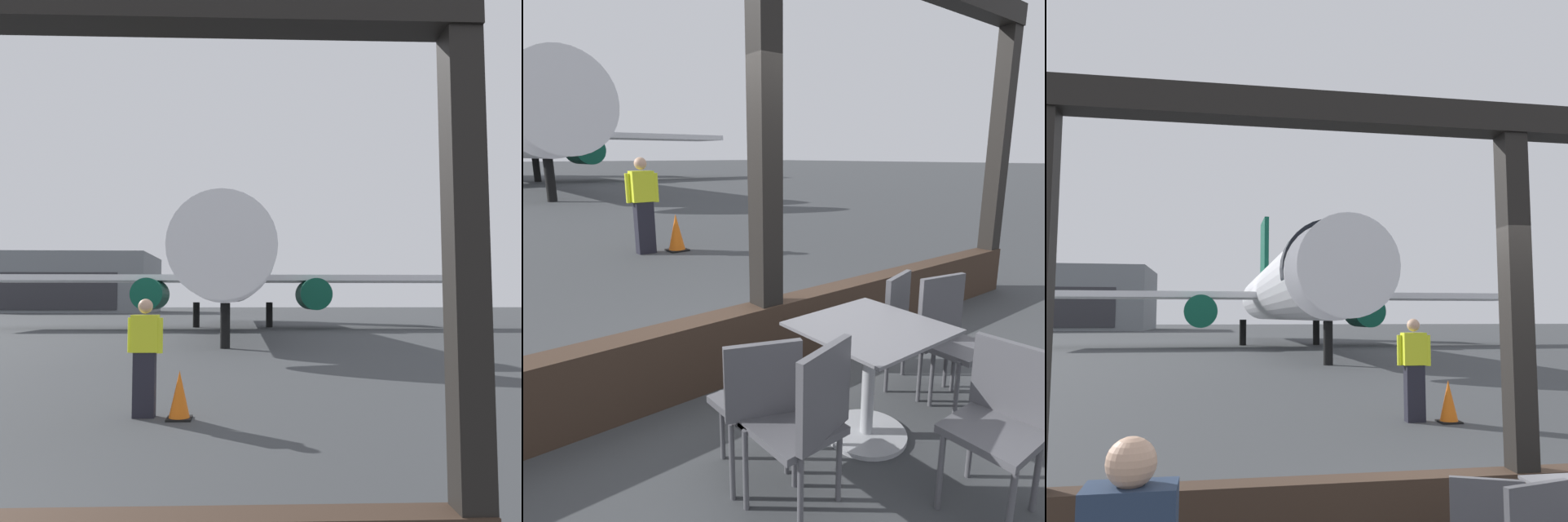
{
  "view_description": "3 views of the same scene",
  "coord_description": "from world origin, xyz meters",
  "views": [
    {
      "loc": [
        2.41,
        -2.99,
        1.7
      ],
      "look_at": [
        3.01,
        14.44,
        3.02
      ],
      "focal_mm": 36.87,
      "sensor_mm": 36.0,
      "label": 1
    },
    {
      "loc": [
        -2.13,
        -2.91,
        1.77
      ],
      "look_at": [
        -0.43,
        -0.77,
        1.13
      ],
      "focal_mm": 30.98,
      "sensor_mm": 36.0,
      "label": 2
    },
    {
      "loc": [
        -2.43,
        -4.26,
        1.75
      ],
      "look_at": [
        0.81,
        15.47,
        3.78
      ],
      "focal_mm": 38.76,
      "sensor_mm": 36.0,
      "label": 3
    }
  ],
  "objects": [
    {
      "name": "traffic_cone",
      "position": [
        1.5,
        4.92,
        0.33
      ],
      "size": [
        0.36,
        0.36,
        0.7
      ],
      "color": "orange",
      "rests_on": "ground"
    },
    {
      "name": "ground_crew_worker",
      "position": [
        0.97,
        5.09,
        0.9
      ],
      "size": [
        0.55,
        0.23,
        1.74
      ],
      "color": "black",
      "rests_on": "ground"
    },
    {
      "name": "ground_plane",
      "position": [
        0.0,
        40.0,
        0.0
      ],
      "size": [
        220.0,
        220.0,
        0.0
      ],
      "primitive_type": "plane",
      "color": "#383A3D"
    },
    {
      "name": "distant_hangar",
      "position": [
        -24.07,
        83.1,
        4.51
      ],
      "size": [
        24.35,
        17.35,
        9.02
      ],
      "color": "slate",
      "rests_on": "ground"
    },
    {
      "name": "airplane",
      "position": [
        1.79,
        29.73,
        3.42
      ],
      "size": [
        30.94,
        33.59,
        10.22
      ],
      "color": "silver",
      "rests_on": "ground"
    }
  ]
}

